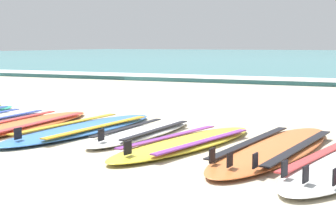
% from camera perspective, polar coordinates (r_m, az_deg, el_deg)
% --- Properties ---
extents(ground_plane, '(80.00, 80.00, 0.00)m').
position_cam_1_polar(ground_plane, '(5.28, -5.93, -3.74)').
color(ground_plane, '#C1B599').
extents(wave_foam_strip, '(80.00, 1.31, 0.11)m').
position_cam_1_polar(wave_foam_strip, '(12.91, 12.23, 2.63)').
color(wave_foam_strip, white).
rests_on(wave_foam_strip, ground).
extents(surfboard_3, '(0.66, 2.37, 0.18)m').
position_cam_1_polar(surfboard_3, '(6.17, -15.46, -2.07)').
color(surfboard_3, orange).
rests_on(surfboard_3, ground).
extents(surfboard_4, '(0.87, 2.50, 0.18)m').
position_cam_1_polar(surfboard_4, '(5.74, -9.40, -2.57)').
color(surfboard_4, '#3875CC').
rests_on(surfboard_4, ground).
extents(surfboard_5, '(0.60, 1.94, 0.18)m').
position_cam_1_polar(surfboard_5, '(5.42, -2.89, -3.03)').
color(surfboard_5, white).
rests_on(surfboard_5, ground).
extents(surfboard_6, '(1.01, 2.22, 0.18)m').
position_cam_1_polar(surfboard_6, '(4.85, 2.06, -4.20)').
color(surfboard_6, yellow).
rests_on(surfboard_6, ground).
extents(surfboard_7, '(0.94, 2.57, 0.18)m').
position_cam_1_polar(surfboard_7, '(4.70, 11.78, -4.71)').
color(surfboard_7, orange).
rests_on(surfboard_7, ground).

